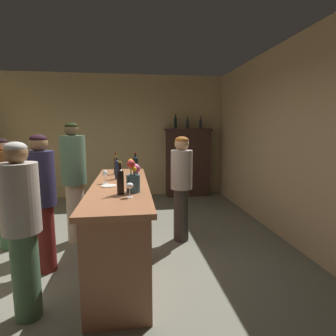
{
  "coord_description": "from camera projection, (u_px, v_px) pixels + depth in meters",
  "views": [
    {
      "loc": [
        0.41,
        -3.18,
        1.66
      ],
      "look_at": [
        0.87,
        0.16,
        1.15
      ],
      "focal_mm": 28.38,
      "sensor_mm": 36.0,
      "label": 1
    }
  ],
  "objects": [
    {
      "name": "wine_glass_rear",
      "position": [
        130.0,
        186.0,
        2.53
      ],
      "size": [
        0.07,
        0.07,
        0.14
      ],
      "color": "white",
      "rests_on": "bar_counter"
    },
    {
      "name": "display_bottle_left",
      "position": [
        175.0,
        122.0,
        6.32
      ],
      "size": [
        0.07,
        0.07,
        0.34
      ],
      "color": "black",
      "rests_on": "display_cabinet"
    },
    {
      "name": "patron_in_navy",
      "position": [
        42.0,
        197.0,
        3.0
      ],
      "size": [
        0.3,
        0.3,
        1.59
      ],
      "rotation": [
        0.0,
        0.0,
        -0.16
      ],
      "color": "maroon",
      "rests_on": "ground"
    },
    {
      "name": "patron_near_entrance",
      "position": [
        74.0,
        178.0,
        3.79
      ],
      "size": [
        0.35,
        0.35,
        1.74
      ],
      "rotation": [
        0.0,
        0.0,
        -0.56
      ],
      "color": "#B8A792",
      "rests_on": "ground"
    },
    {
      "name": "wine_glass_front",
      "position": [
        136.0,
        167.0,
        3.71
      ],
      "size": [
        0.08,
        0.08,
        0.16
      ],
      "color": "white",
      "rests_on": "bar_counter"
    },
    {
      "name": "display_bottle_center",
      "position": [
        200.0,
        123.0,
        6.41
      ],
      "size": [
        0.06,
        0.06,
        0.29
      ],
      "color": "#212933",
      "rests_on": "display_cabinet"
    },
    {
      "name": "bartender",
      "position": [
        181.0,
        183.0,
        3.86
      ],
      "size": [
        0.31,
        0.31,
        1.54
      ],
      "rotation": [
        0.0,
        0.0,
        2.9
      ],
      "color": "#35302D",
      "rests_on": "ground"
    },
    {
      "name": "bar_counter",
      "position": [
        121.0,
        224.0,
        3.23
      ],
      "size": [
        0.65,
        2.36,
        1.0
      ],
      "color": "#955D40",
      "rests_on": "ground"
    },
    {
      "name": "cheese_plate",
      "position": [
        109.0,
        186.0,
        3.02
      ],
      "size": [
        0.17,
        0.17,
        0.01
      ],
      "primitive_type": "cylinder",
      "color": "white",
      "rests_on": "bar_counter"
    },
    {
      "name": "wine_bottle_pinot",
      "position": [
        135.0,
        164.0,
        3.84
      ],
      "size": [
        0.07,
        0.07,
        0.31
      ],
      "color": "black",
      "rests_on": "bar_counter"
    },
    {
      "name": "wine_bottle_rose",
      "position": [
        117.0,
        169.0,
        3.45
      ],
      "size": [
        0.06,
        0.06,
        0.31
      ],
      "color": "#19233F",
      "rests_on": "bar_counter"
    },
    {
      "name": "wine_bottle_syrah",
      "position": [
        116.0,
        164.0,
        3.82
      ],
      "size": [
        0.06,
        0.06,
        0.32
      ],
      "color": "#493112",
      "rests_on": "bar_counter"
    },
    {
      "name": "wine_glass_spare",
      "position": [
        105.0,
        174.0,
        3.17
      ],
      "size": [
        0.07,
        0.07,
        0.16
      ],
      "color": "white",
      "rests_on": "bar_counter"
    },
    {
      "name": "wall_back",
      "position": [
        114.0,
        137.0,
        6.44
      ],
      "size": [
        5.44,
        0.12,
        2.92
      ],
      "primitive_type": "cube",
      "color": "tan",
      "rests_on": "ground"
    },
    {
      "name": "flower_arrangement",
      "position": [
        133.0,
        178.0,
        2.73
      ],
      "size": [
        0.15,
        0.15,
        0.35
      ],
      "color": "#345463",
      "rests_on": "bar_counter"
    },
    {
      "name": "patron_redhead",
      "position": [
        5.0,
        189.0,
        3.61
      ],
      "size": [
        0.34,
        0.34,
        1.53
      ],
      "rotation": [
        0.0,
        0.0,
        -0.49
      ],
      "color": "#3F6949",
      "rests_on": "ground"
    },
    {
      "name": "display_cabinet",
      "position": [
        188.0,
        161.0,
        6.5
      ],
      "size": [
        1.12,
        0.37,
        1.65
      ],
      "color": "#37221C",
      "rests_on": "ground"
    },
    {
      "name": "floor",
      "position": [
        100.0,
        263.0,
        3.3
      ],
      "size": [
        8.74,
        8.74,
        0.0
      ],
      "primitive_type": "plane",
      "color": "#6A6A5C",
      "rests_on": "ground"
    },
    {
      "name": "wine_glass_mid",
      "position": [
        119.0,
        165.0,
        3.98
      ],
      "size": [
        0.07,
        0.07,
        0.16
      ],
      "color": "white",
      "rests_on": "bar_counter"
    },
    {
      "name": "display_bottle_midleft",
      "position": [
        187.0,
        123.0,
        6.36
      ],
      "size": [
        0.06,
        0.06,
        0.28
      ],
      "color": "#212C32",
      "rests_on": "display_cabinet"
    },
    {
      "name": "wine_bottle_merlot",
      "position": [
        120.0,
        180.0,
        2.64
      ],
      "size": [
        0.07,
        0.07,
        0.33
      ],
      "color": "black",
      "rests_on": "bar_counter"
    },
    {
      "name": "wall_right",
      "position": [
        310.0,
        144.0,
        3.46
      ],
      "size": [
        0.12,
        6.85,
        2.92
      ],
      "primitive_type": "cube",
      "color": "tan",
      "rests_on": "ground"
    },
    {
      "name": "patron_in_grey",
      "position": [
        22.0,
        224.0,
        2.24
      ],
      "size": [
        0.31,
        0.31,
        1.55
      ],
      "rotation": [
        0.0,
        0.0,
        0.82
      ],
      "color": "#436246",
      "rests_on": "ground"
    }
  ]
}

